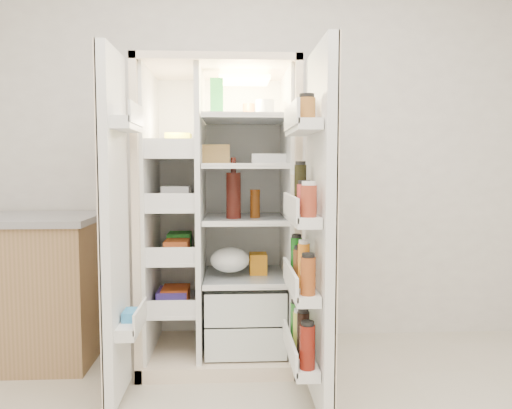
{
  "coord_description": "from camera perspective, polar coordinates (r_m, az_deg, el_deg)",
  "views": [
    {
      "loc": [
        -0.12,
        -1.35,
        1.2
      ],
      "look_at": [
        0.01,
        1.25,
        0.99
      ],
      "focal_mm": 34.0,
      "sensor_mm": 36.0,
      "label": 1
    }
  ],
  "objects": [
    {
      "name": "wall_back",
      "position": [
        3.36,
        -0.85,
        7.12
      ],
      "size": [
        4.0,
        0.02,
        2.7
      ],
      "primitive_type": "cube",
      "color": "silver",
      "rests_on": "floor"
    },
    {
      "name": "fridge_door",
      "position": [
        2.37,
        7.01,
        -3.37
      ],
      "size": [
        0.17,
        0.58,
        1.72
      ],
      "color": "white",
      "rests_on": "floor"
    },
    {
      "name": "freezer_door",
      "position": [
        2.49,
        -16.23,
        -2.74
      ],
      "size": [
        0.15,
        0.4,
        1.72
      ],
      "color": "white",
      "rests_on": "floor"
    },
    {
      "name": "refrigerator",
      "position": [
        3.04,
        -4.01,
        -4.07
      ],
      "size": [
        0.92,
        0.7,
        1.8
      ],
      "color": "beige",
      "rests_on": "floor"
    }
  ]
}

